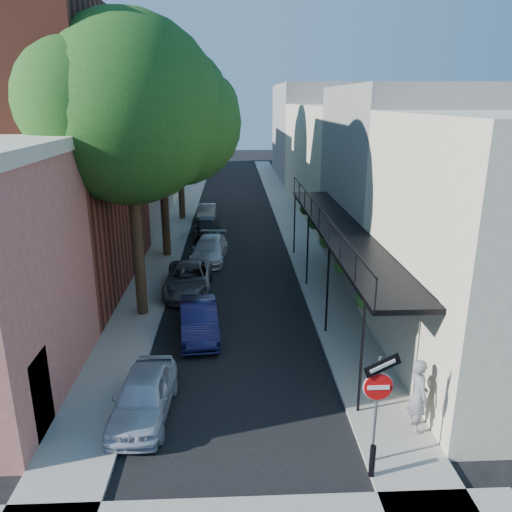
{
  "coord_description": "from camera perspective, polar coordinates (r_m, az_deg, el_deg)",
  "views": [
    {
      "loc": [
        -0.07,
        -8.78,
        8.35
      ],
      "look_at": [
        0.74,
        8.92,
        2.8
      ],
      "focal_mm": 35.0,
      "sensor_mm": 36.0,
      "label": 1
    }
  ],
  "objects": [
    {
      "name": "pedestrian",
      "position": [
        13.91,
        18.05,
        -14.88
      ],
      "size": [
        0.53,
        0.76,
        2.01
      ],
      "primitive_type": "imported",
      "rotation": [
        0.0,
        0.0,
        1.64
      ],
      "color": "slate",
      "rests_on": "sidewalk_right"
    },
    {
      "name": "ground",
      "position": [
        12.12,
        -1.75,
        -26.19
      ],
      "size": [
        160.0,
        160.0,
        0.0
      ],
      "primitive_type": "plane",
      "color": "black",
      "rests_on": "ground"
    },
    {
      "name": "parked_car_b",
      "position": [
        18.58,
        -6.55,
        -7.29
      ],
      "size": [
        1.72,
        3.91,
        1.25
      ],
      "primitive_type": "imported",
      "rotation": [
        0.0,
        0.0,
        0.11
      ],
      "color": "#121239",
      "rests_on": "ground"
    },
    {
      "name": "oak_near",
      "position": [
        19.32,
        -12.94,
        15.58
      ],
      "size": [
        7.48,
        6.8,
        11.42
      ],
      "color": "black",
      "rests_on": "ground"
    },
    {
      "name": "parked_car_f",
      "position": [
        36.06,
        -5.64,
        4.9
      ],
      "size": [
        1.27,
        3.63,
        1.2
      ],
      "primitive_type": "imported",
      "rotation": [
        0.0,
        0.0,
        -0.0
      ],
      "color": "gray",
      "rests_on": "ground"
    },
    {
      "name": "parked_car_d",
      "position": [
        27.13,
        -5.33,
        0.77
      ],
      "size": [
        2.09,
        4.43,
        1.25
      ],
      "primitive_type": "imported",
      "rotation": [
        0.0,
        0.0,
        -0.08
      ],
      "color": "silver",
      "rests_on": "ground"
    },
    {
      "name": "buildings_right",
      "position": [
        39.52,
        10.85,
        11.39
      ],
      "size": [
        9.8,
        55.0,
        10.0
      ],
      "color": "beige",
      "rests_on": "ground"
    },
    {
      "name": "oak_mid",
      "position": [
        27.24,
        -10.01,
        14.42
      ],
      "size": [
        6.6,
        6.0,
        10.2
      ],
      "color": "black",
      "rests_on": "ground"
    },
    {
      "name": "oak_far",
      "position": [
        36.19,
        -8.21,
        17.08
      ],
      "size": [
        7.7,
        7.0,
        11.9
      ],
      "color": "black",
      "rests_on": "ground"
    },
    {
      "name": "sign_post",
      "position": [
        12.06,
        13.79,
        -14.75
      ],
      "size": [
        0.89,
        0.17,
        2.99
      ],
      "color": "#595B60",
      "rests_on": "ground"
    },
    {
      "name": "road_surface",
      "position": [
        39.66,
        -2.48,
        5.24
      ],
      "size": [
        6.0,
        64.0,
        0.01
      ],
      "primitive_type": "cube",
      "color": "black",
      "rests_on": "ground"
    },
    {
      "name": "parked_car_c",
      "position": [
        22.74,
        -7.71,
        -2.64
      ],
      "size": [
        2.14,
        4.51,
        1.24
      ],
      "primitive_type": "imported",
      "rotation": [
        0.0,
        0.0,
        0.02
      ],
      "color": "#515358",
      "rests_on": "ground"
    },
    {
      "name": "parked_car_e",
      "position": [
        31.41,
        -5.69,
        3.17
      ],
      "size": [
        1.97,
        4.11,
        1.36
      ],
      "primitive_type": "imported",
      "rotation": [
        0.0,
        0.0,
        0.09
      ],
      "color": "black",
      "rests_on": "ground"
    },
    {
      "name": "sidewalk_right",
      "position": [
        39.86,
        3.3,
        5.37
      ],
      "size": [
        2.0,
        64.0,
        0.12
      ],
      "primitive_type": "cube",
      "color": "gray",
      "rests_on": "ground"
    },
    {
      "name": "buildings_left",
      "position": [
        38.81,
        -16.74,
        11.64
      ],
      "size": [
        10.1,
        59.1,
        12.0
      ],
      "color": "#D6796D",
      "rests_on": "ground"
    },
    {
      "name": "parked_car_a",
      "position": [
        14.49,
        -12.72,
        -15.31
      ],
      "size": [
        1.65,
        3.73,
        1.25
      ],
      "primitive_type": "imported",
      "rotation": [
        0.0,
        0.0,
        -0.05
      ],
      "color": "silver",
      "rests_on": "ground"
    },
    {
      "name": "sidewalk_left",
      "position": [
        39.85,
        -8.27,
        5.21
      ],
      "size": [
        2.0,
        64.0,
        0.12
      ],
      "primitive_type": "cube",
      "color": "gray",
      "rests_on": "ground"
    },
    {
      "name": "bollard",
      "position": [
        12.52,
        13.14,
        -21.85
      ],
      "size": [
        0.14,
        0.14,
        0.8
      ],
      "primitive_type": "cylinder",
      "color": "black",
      "rests_on": "sidewalk_right"
    }
  ]
}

